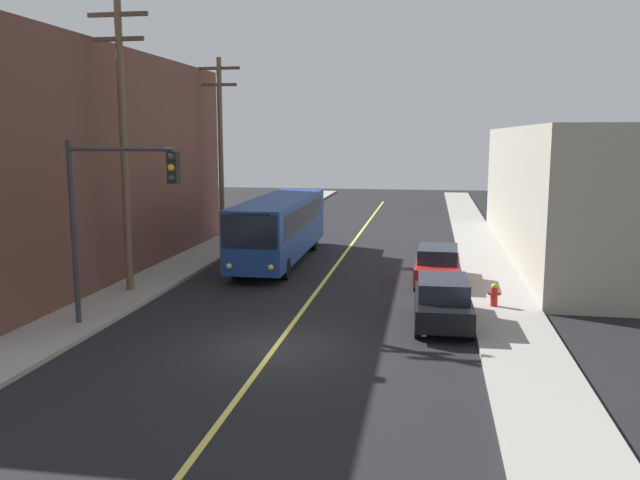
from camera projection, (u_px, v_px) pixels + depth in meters
The scene contains 13 objects.
ground_plane at pixel (275, 347), 19.72m from camera, with size 120.00×120.00×0.00m, color black.
sidewalk_left at pixel (174, 270), 30.64m from camera, with size 2.50×90.00×0.15m, color gray.
sidewalk_right at pixel (494, 282), 28.26m from camera, with size 2.50×90.00×0.15m, color gray.
lane_stripe_center at pixel (342, 257), 34.33m from camera, with size 0.16×60.00×0.01m, color #D8CC4C.
building_left_brick at pixel (33, 164), 30.05m from camera, with size 10.00×22.99×10.03m.
building_right_warehouse at pixel (628, 193), 33.82m from camera, with size 12.00×24.55×6.72m.
city_bus at pixel (280, 226), 32.99m from camera, with size 2.68×12.18×3.20m.
parked_car_black at pixel (443, 301), 21.82m from camera, with size 1.91×4.44×1.62m.
parked_car_red at pixel (438, 265), 27.96m from camera, with size 1.94×4.45×1.62m.
utility_pole_near at pixel (123, 135), 25.55m from camera, with size 2.40×0.28×11.26m.
utility_pole_mid at pixel (221, 143), 37.34m from camera, with size 2.40×0.28×10.46m.
traffic_signal_left_corner at pixel (116, 198), 20.93m from camera, with size 3.75×0.48×6.00m.
fire_hydrant at pixel (494, 294), 23.85m from camera, with size 0.44×0.26×0.84m.
Camera 1 is at (4.47, -18.49, 6.26)m, focal length 36.93 mm.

